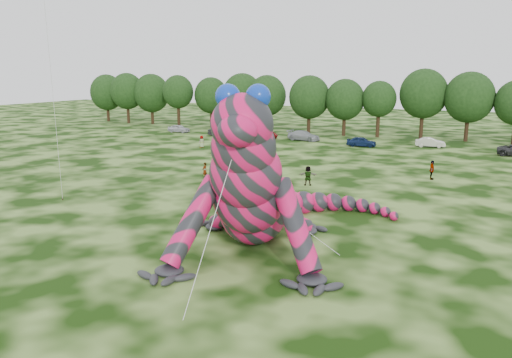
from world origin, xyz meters
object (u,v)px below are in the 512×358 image
object	(u,v)px
car_4	(361,142)
car_2	(261,134)
tree_2	(152,99)
car_0	(179,128)
spectator_5	(308,176)
spectator_3	(432,170)
tree_3	(178,101)
car_1	(222,132)
tree_10	(423,104)
spectator_1	(229,163)
car_3	(304,136)
tree_8	(345,107)
spectator_4	(202,142)
tree_4	(211,102)
car_5	(430,142)
spectator_0	(205,171)
tree_5	(242,101)
tree_1	(127,98)
tree_11	(468,107)
tree_0	(107,98)
inflatable_gecko	(257,163)
tree_9	(379,109)
tree_6	(267,104)
tree_7	(309,105)

from	to	relation	value
car_4	car_2	bearing A→B (deg)	79.32
tree_2	car_0	distance (m)	16.27
spectator_5	spectator_3	world-z (taller)	spectator_3
tree_3	car_1	world-z (taller)	tree_3
tree_10	spectator_1	xyz separation A→B (m)	(-13.96, -35.67, -4.34)
spectator_3	spectator_5	bearing A→B (deg)	124.36
car_4	car_3	bearing A→B (deg)	69.93
tree_8	spectator_4	xyz separation A→B (m)	(-13.64, -20.87, -3.65)
tree_3	car_3	size ratio (longest dim) A/B	1.89
tree_4	car_2	xyz separation A→B (m)	(15.11, -10.85, -3.79)
tree_4	car_4	distance (m)	33.45
car_0	car_5	distance (m)	40.25
car_0	spectator_0	bearing A→B (deg)	-141.11
tree_5	tree_10	world-z (taller)	tree_10
tree_1	car_5	xyz separation A→B (m)	(58.14, -8.15, -4.26)
tree_1	tree_3	distance (m)	12.68
car_4	car_5	size ratio (longest dim) A/B	1.02
tree_11	car_5	world-z (taller)	tree_11
tree_5	car_1	xyz separation A→B (m)	(1.78, -10.46, -4.16)
car_2	spectator_4	xyz separation A→B (m)	(-3.33, -11.74, 0.08)
car_4	spectator_5	xyz separation A→B (m)	(1.45, -25.66, 0.21)
tree_2	car_1	distance (m)	24.55
tree_0	tree_8	size ratio (longest dim) A/B	1.06
tree_8	car_1	world-z (taller)	tree_8
inflatable_gecko	spectator_5	world-z (taller)	inflatable_gecko
tree_5	tree_8	xyz separation A→B (m)	(18.91, -1.45, -0.43)
car_2	spectator_0	size ratio (longest dim) A/B	3.38
tree_5	car_1	size ratio (longest dim) A/B	2.20
spectator_4	tree_8	bearing A→B (deg)	172.85
tree_4	spectator_4	size ratio (longest dim) A/B	5.53
tree_10	tree_11	xyz separation A→B (m)	(6.39, -0.38, -0.22)
tree_4	tree_3	bearing A→B (deg)	-164.86
car_1	spectator_3	xyz separation A→B (m)	(33.78, -19.85, 0.18)
car_0	car_5	bearing A→B (deg)	-88.02
tree_9	tree_10	bearing A→B (deg)	11.02
tree_9	tree_11	world-z (taller)	tree_11
tree_3	tree_8	bearing A→B (deg)	-0.15
spectator_5	spectator_0	xyz separation A→B (m)	(-9.82, -1.59, -0.10)
tree_4	tree_6	bearing A→B (deg)	-9.53
tree_9	car_5	bearing A→B (deg)	-40.46
tree_7	tree_2	bearing A→B (deg)	176.60
tree_4	tree_5	distance (m)	6.53
tree_1	spectator_3	bearing A→B (deg)	-26.21
tree_5	spectator_1	world-z (taller)	tree_5
inflatable_gecko	tree_4	bearing A→B (deg)	106.11
tree_0	tree_10	bearing A→B (deg)	-0.61
spectator_0	spectator_4	xyz separation A→B (m)	(-10.74, 16.92, 0.03)
car_3	spectator_5	xyz separation A→B (m)	(10.70, -28.05, 0.16)
spectator_4	tree_9	bearing A→B (deg)	164.31
tree_4	spectator_1	world-z (taller)	tree_4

